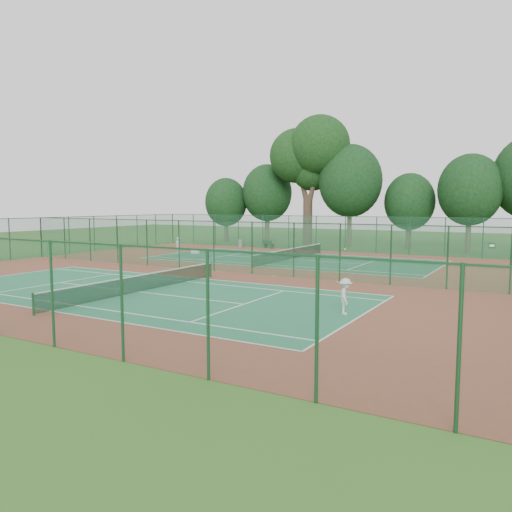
{
  "coord_description": "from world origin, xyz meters",
  "views": [
    {
      "loc": [
        18.26,
        -28.47,
        4.64
      ],
      "look_at": [
        3.67,
        -3.16,
        1.6
      ],
      "focal_mm": 35.0,
      "sensor_mm": 36.0,
      "label": 1
    }
  ],
  "objects_px": {
    "trash_bin": "(240,244)",
    "kit_bag": "(195,252)",
    "big_tree": "(310,155)",
    "bench": "(268,244)",
    "player_far": "(178,246)",
    "player_near": "(345,296)"
  },
  "relations": [
    {
      "from": "bench",
      "to": "kit_bag",
      "type": "distance_m",
      "value": 8.91
    },
    {
      "from": "kit_bag",
      "to": "big_tree",
      "type": "xyz_separation_m",
      "value": [
        5.52,
        13.84,
        9.95
      ]
    },
    {
      "from": "kit_bag",
      "to": "player_far",
      "type": "bearing_deg",
      "value": -142.89
    },
    {
      "from": "trash_bin",
      "to": "bench",
      "type": "bearing_deg",
      "value": 6.03
    },
    {
      "from": "big_tree",
      "to": "player_far",
      "type": "bearing_deg",
      "value": -113.78
    },
    {
      "from": "player_near",
      "to": "player_far",
      "type": "distance_m",
      "value": 27.94
    },
    {
      "from": "kit_bag",
      "to": "big_tree",
      "type": "relative_size",
      "value": 0.06
    },
    {
      "from": "player_far",
      "to": "big_tree",
      "type": "bearing_deg",
      "value": 161.4
    },
    {
      "from": "big_tree",
      "to": "player_near",
      "type": "bearing_deg",
      "value": -63.61
    },
    {
      "from": "trash_bin",
      "to": "bench",
      "type": "distance_m",
      "value": 3.29
    },
    {
      "from": "player_near",
      "to": "big_tree",
      "type": "height_order",
      "value": "big_tree"
    },
    {
      "from": "trash_bin",
      "to": "kit_bag",
      "type": "xyz_separation_m",
      "value": [
        -0.11,
        -7.89,
        -0.26
      ]
    },
    {
      "from": "player_near",
      "to": "player_far",
      "type": "bearing_deg",
      "value": 30.54
    },
    {
      "from": "trash_bin",
      "to": "kit_bag",
      "type": "height_order",
      "value": "trash_bin"
    },
    {
      "from": "player_near",
      "to": "big_tree",
      "type": "bearing_deg",
      "value": 3.71
    },
    {
      "from": "kit_bag",
      "to": "big_tree",
      "type": "distance_m",
      "value": 17.92
    },
    {
      "from": "player_near",
      "to": "player_far",
      "type": "xyz_separation_m",
      "value": [
        -22.38,
        16.73,
        0.02
      ]
    },
    {
      "from": "big_tree",
      "to": "trash_bin",
      "type": "bearing_deg",
      "value": -132.25
    },
    {
      "from": "trash_bin",
      "to": "big_tree",
      "type": "height_order",
      "value": "big_tree"
    },
    {
      "from": "player_far",
      "to": "bench",
      "type": "relative_size",
      "value": 1.08
    },
    {
      "from": "bench",
      "to": "player_far",
      "type": "bearing_deg",
      "value": -92.76
    },
    {
      "from": "player_far",
      "to": "trash_bin",
      "type": "distance_m",
      "value": 9.16
    }
  ]
}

